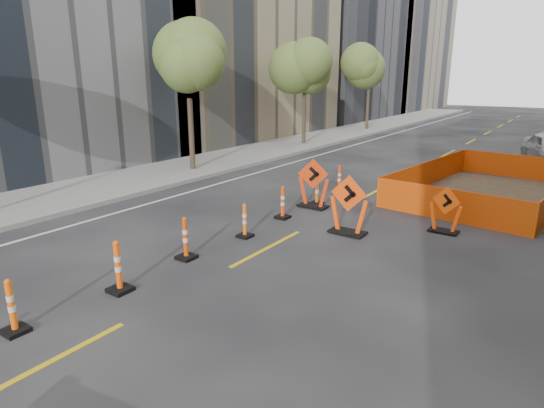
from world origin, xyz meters
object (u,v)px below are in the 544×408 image
Objects in this scene: channelizer_6 at (283,202)px; chevron_sign_center at (349,205)px; channelizer_2 at (11,306)px; channelizer_8 at (339,179)px; channelizer_4 at (185,238)px; chevron_sign_right at (446,210)px; channelizer_7 at (317,190)px; channelizer_3 at (118,266)px; chevron_sign_left at (313,183)px; channelizer_5 at (245,221)px.

channelizer_6 is 0.61× the size of chevron_sign_center.
channelizer_2 is 12.07m from channelizer_8.
chevron_sign_right is at bearing 50.05° from channelizer_4.
channelizer_2 is 10.06m from channelizer_7.
chevron_sign_center reaches higher than channelizer_3.
chevron_sign_center is 1.26× the size of chevron_sign_right.
channelizer_3 is at bearing -107.15° from chevron_sign_right.
chevron_sign_center reaches higher than chevron_sign_left.
channelizer_3 is 0.66× the size of chevron_sign_left.
channelizer_8 reaches higher than channelizer_2.
chevron_sign_center is (2.42, 3.85, 0.31)m from channelizer_4.
channelizer_3 reaches higher than channelizer_2.
channelizer_2 is 4.02m from channelizer_4.
channelizer_7 is at bearing -85.76° from channelizer_8.
chevron_sign_center is (2.34, -4.20, 0.32)m from channelizer_8.
channelizer_4 is (-0.12, 2.01, -0.02)m from channelizer_3.
channelizer_3 is 6.30m from chevron_sign_center.
channelizer_6 is at bearing -89.08° from channelizer_8.
channelizer_6 is at bearing 89.81° from channelizer_3.
channelizer_4 is 1.11× the size of channelizer_5.
chevron_sign_right is (4.47, 7.50, 0.12)m from channelizer_3.
chevron_sign_right is (4.37, -0.55, 0.17)m from channelizer_7.
channelizer_4 reaches higher than channelizer_7.
chevron_sign_left reaches higher than channelizer_3.
chevron_sign_right is at bearing 38.48° from channelizer_5.
channelizer_4 is 0.79× the size of chevron_sign_right.
channelizer_2 is at bearing -90.71° from channelizer_8.
chevron_sign_left is (0.23, -2.42, 0.31)m from channelizer_8.
chevron_sign_left is 2.76m from chevron_sign_center.
channelizer_8 is at bearing 94.24° from channelizer_7.
chevron_sign_center is (2.49, 7.87, 0.34)m from channelizer_2.
channelizer_5 is 0.71× the size of chevron_sign_right.
chevron_sign_left reaches higher than channelizer_5.
channelizer_3 is at bearing -90.74° from channelizer_7.
chevron_sign_right is (4.46, 1.46, 0.15)m from channelizer_6.
chevron_sign_left is (0.17, 1.60, 0.31)m from channelizer_6.
channelizer_7 is (0.10, 8.05, -0.05)m from channelizer_3.
channelizer_4 is at bearing -117.89° from chevron_sign_left.
channelizer_3 is at bearing -86.60° from channelizer_4.
channelizer_8 is (0.15, 12.07, 0.02)m from channelizer_2.
channelizer_4 is at bearing 88.95° from channelizer_2.
channelizer_8 is at bearing 164.15° from chevron_sign_right.
channelizer_5 is (0.30, 6.03, -0.02)m from channelizer_2.
chevron_sign_right reaches higher than channelizer_4.
channelizer_7 is at bearing 88.30° from channelizer_2.
channelizer_3 reaches higher than channelizer_6.
channelizer_3 is 7.64m from chevron_sign_left.
channelizer_2 is at bearing -112.60° from chevron_sign_center.
channelizer_5 is 3.63m from chevron_sign_left.
channelizer_8 is at bearing 70.78° from chevron_sign_left.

